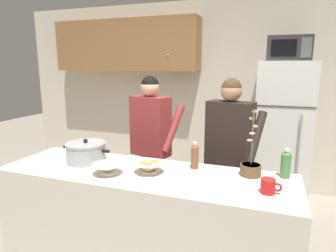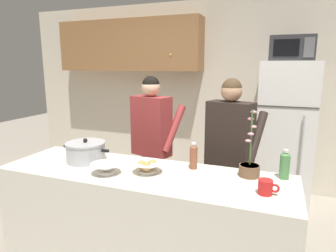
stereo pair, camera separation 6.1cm
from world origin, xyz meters
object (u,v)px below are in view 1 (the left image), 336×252
coffee_mug (268,186)px  bottle_mid_counter (286,164)px  person_by_sink (229,145)px  microwave (289,49)px  bread_bowl (149,167)px  potted_orchid (251,166)px  person_near_pot (151,135)px  empty_bowl (107,168)px  refrigerator (282,134)px  cooking_pot (86,152)px  bottle_near_edge (195,156)px

coffee_mug → bottle_mid_counter: (0.11, 0.32, 0.06)m
person_by_sink → microwave: bearing=66.4°
microwave → bottle_mid_counter: size_ratio=2.24×
bread_bowl → bottle_mid_counter: 0.99m
person_by_sink → potted_orchid: size_ratio=3.25×
bottle_mid_counter → potted_orchid: size_ratio=0.43×
person_near_pot → empty_bowl: size_ratio=7.04×
coffee_mug → potted_orchid: potted_orchid is taller
refrigerator → bread_bowl: (-0.98, -1.86, 0.09)m
bread_bowl → bottle_mid_counter: bearing=14.5°
cooking_pot → coffee_mug: bearing=-5.8°
microwave → cooking_pot: microwave is taller
person_near_pot → potted_orchid: size_ratio=3.26×
microwave → bottle_near_edge: microwave is taller
bottle_near_edge → person_by_sink: bearing=68.9°
microwave → bottle_near_edge: (-0.68, -1.62, -0.88)m
person_near_pot → bottle_near_edge: 0.89m
bottle_mid_counter → cooking_pot: bearing=-173.5°
person_by_sink → empty_bowl: 1.16m
person_near_pot → potted_orchid: bearing=-31.1°
refrigerator → empty_bowl: refrigerator is taller
bread_bowl → bottle_near_edge: bearing=36.3°
person_by_sink → potted_orchid: (0.23, -0.52, -0.01)m
microwave → empty_bowl: size_ratio=2.10×
coffee_mug → bottle_near_edge: bearing=152.2°
microwave → bread_bowl: size_ratio=2.07×
person_near_pot → empty_bowl: bearing=-86.7°
person_near_pot → potted_orchid: person_near_pot is taller
potted_orchid → empty_bowl: bearing=-161.6°
refrigerator → person_near_pot: size_ratio=1.09×
empty_bowl → bottle_near_edge: 0.67m
person_near_pot → bottle_near_edge: bearing=-44.7°
refrigerator → potted_orchid: bearing=-98.8°
person_near_pot → cooking_pot: bearing=-108.9°
coffee_mug → bottle_near_edge: (-0.56, 0.29, 0.06)m
coffee_mug → empty_bowl: (-1.13, -0.05, -0.00)m
cooking_pot → empty_bowl: size_ratio=1.93×
microwave → bottle_mid_counter: (-0.02, -1.59, -0.88)m
cooking_pot → bottle_near_edge: 0.91m
person_by_sink → cooking_pot: size_ratio=3.64×
cooking_pot → bottle_mid_counter: 1.57m
person_near_pot → cooking_pot: size_ratio=3.65×
person_by_sink → cooking_pot: bearing=-149.0°
microwave → person_by_sink: 1.51m
bread_bowl → empty_bowl: (-0.28, -0.13, -0.00)m
microwave → cooking_pot: (-1.58, -1.77, -0.90)m
refrigerator → person_by_sink: bearing=-113.2°
refrigerator → bottle_mid_counter: bearing=-90.7°
microwave → bread_bowl: 2.28m
bottle_near_edge → bread_bowl: bearing=-143.7°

